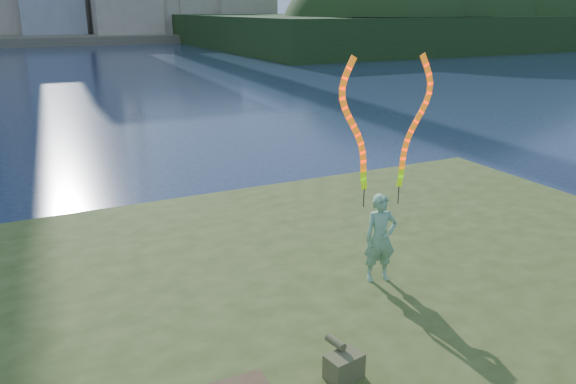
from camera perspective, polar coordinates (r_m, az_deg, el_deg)
ground at (r=9.04m, az=-3.63°, el=-15.05°), size 320.00×320.00×0.00m
far_shore at (r=102.15m, az=-25.27°, el=14.12°), size 320.00×40.00×1.20m
wooded_hill at (r=91.66m, az=17.45°, el=14.43°), size 78.00×50.00×63.00m
woman_with_ribbons at (r=8.72m, az=9.56°, el=-0.06°), size 1.93×0.54×3.84m
canvas_bag at (r=6.93m, az=5.64°, el=-17.03°), size 0.47×0.53×0.41m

